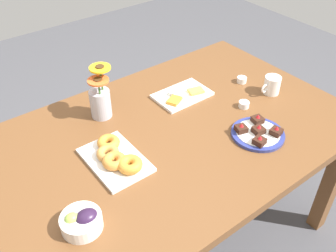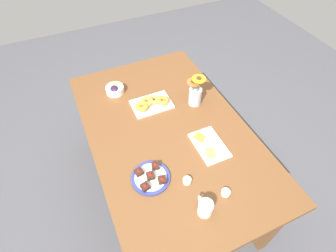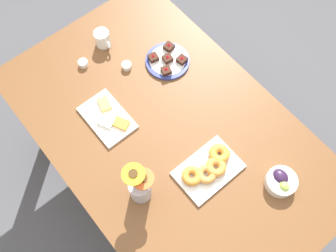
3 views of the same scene
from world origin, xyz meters
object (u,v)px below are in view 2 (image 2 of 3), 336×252
object	(u,v)px
grape_bowl	(115,89)
cheese_platter	(209,145)
dining_table	(168,138)
jam_cup_berry	(226,193)
dessert_plate	(151,177)
croissant_platter	(151,103)
flower_vase	(195,94)
coffee_mug	(205,208)
jam_cup_honey	(187,180)

from	to	relation	value
grape_bowl	cheese_platter	world-z (taller)	grape_bowl
dining_table	grape_bowl	world-z (taller)	grape_bowl
jam_cup_berry	dessert_plate	world-z (taller)	dessert_plate
dining_table	grape_bowl	xyz separation A→B (m)	(0.50, 0.21, 0.12)
croissant_platter	jam_cup_berry	distance (m)	0.81
dessert_plate	flower_vase	distance (m)	0.68
grape_bowl	dessert_plate	world-z (taller)	grape_bowl
dining_table	cheese_platter	bearing A→B (deg)	-141.11
coffee_mug	grape_bowl	size ratio (longest dim) A/B	0.84
jam_cup_berry	dessert_plate	xyz separation A→B (m)	(0.25, 0.33, -0.00)
dining_table	croissant_platter	bearing A→B (deg)	3.06
flower_vase	jam_cup_honey	bearing A→B (deg)	148.40
jam_cup_berry	flower_vase	distance (m)	0.72
jam_cup_honey	jam_cup_berry	xyz separation A→B (m)	(-0.15, -0.16, 0.00)
croissant_platter	dessert_plate	xyz separation A→B (m)	(-0.55, 0.22, -0.01)
coffee_mug	jam_cup_berry	bearing A→B (deg)	-75.28
coffee_mug	cheese_platter	bearing A→B (deg)	-32.99
dining_table	jam_cup_honey	distance (m)	0.41
dessert_plate	flower_vase	bearing A→B (deg)	-49.17
jam_cup_honey	dessert_plate	xyz separation A→B (m)	(0.10, 0.18, -0.00)
dessert_plate	coffee_mug	bearing A→B (deg)	-148.25
coffee_mug	jam_cup_honey	bearing A→B (deg)	1.39
grape_bowl	jam_cup_honey	bearing A→B (deg)	-170.52
dining_table	flower_vase	distance (m)	0.36
croissant_platter	jam_cup_berry	xyz separation A→B (m)	(-0.80, -0.11, -0.01)
coffee_mug	jam_cup_honey	size ratio (longest dim) A/B	2.34
cheese_platter	jam_cup_berry	distance (m)	0.33
cheese_platter	flower_vase	world-z (taller)	flower_vase
dining_table	dessert_plate	bearing A→B (deg)	140.71
cheese_platter	dessert_plate	xyz separation A→B (m)	(-0.07, 0.41, 0.00)
jam_cup_honey	croissant_platter	bearing A→B (deg)	-3.95
dessert_plate	dining_table	bearing A→B (deg)	-39.29
dining_table	jam_cup_honey	world-z (taller)	jam_cup_honey
grape_bowl	croissant_platter	world-z (taller)	grape_bowl
grape_bowl	dessert_plate	size ratio (longest dim) A/B	0.60
dessert_plate	flower_vase	xyz separation A→B (m)	(0.44, -0.51, 0.07)
dining_table	grape_bowl	size ratio (longest dim) A/B	12.01
cheese_platter	jam_cup_honey	bearing A→B (deg)	125.48
dining_table	jam_cup_berry	bearing A→B (deg)	-169.75
flower_vase	grape_bowl	bearing A→B (deg)	54.50
cheese_platter	dessert_plate	distance (m)	0.42
coffee_mug	croissant_platter	bearing A→B (deg)	-2.75
dining_table	coffee_mug	world-z (taller)	coffee_mug
croissant_platter	jam_cup_berry	size ratio (longest dim) A/B	5.90
jam_cup_honey	jam_cup_berry	world-z (taller)	same
croissant_platter	grape_bowl	bearing A→B (deg)	38.93
grape_bowl	jam_cup_berry	distance (m)	1.09
dining_table	coffee_mug	size ratio (longest dim) A/B	14.25
grape_bowl	croissant_platter	xyz separation A→B (m)	(-0.24, -0.19, -0.01)
dining_table	dessert_plate	world-z (taller)	dessert_plate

